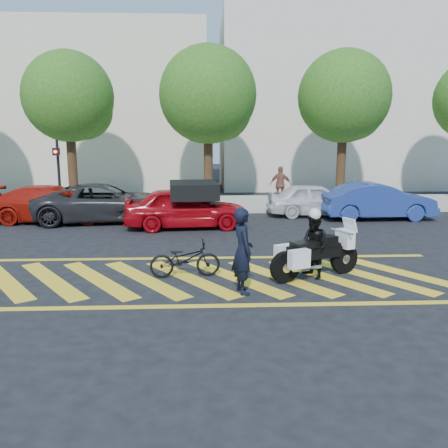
{
  "coord_description": "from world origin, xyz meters",
  "views": [
    {
      "loc": [
        -0.27,
        -11.04,
        3.44
      ],
      "look_at": [
        0.29,
        1.49,
        1.05
      ],
      "focal_mm": 38.0,
      "sensor_mm": 36.0,
      "label": 1
    }
  ],
  "objects_px": {
    "red_convertible": "(185,208)",
    "parked_mid_left": "(104,203)",
    "bicycle": "(185,259)",
    "police_motorcycle": "(315,254)",
    "officer_moto": "(314,246)",
    "officer_bike": "(243,251)",
    "parked_mid_right": "(315,200)",
    "parked_left": "(53,204)",
    "parked_right": "(377,201)"
  },
  "relations": [
    {
      "from": "bicycle",
      "to": "parked_mid_left",
      "type": "distance_m",
      "value": 8.42
    },
    {
      "from": "police_motorcycle",
      "to": "parked_mid_right",
      "type": "height_order",
      "value": "parked_mid_right"
    },
    {
      "from": "parked_mid_right",
      "to": "parked_right",
      "type": "bearing_deg",
      "value": -109.64
    },
    {
      "from": "parked_mid_left",
      "to": "officer_moto",
      "type": "bearing_deg",
      "value": -147.08
    },
    {
      "from": "bicycle",
      "to": "parked_mid_right",
      "type": "xyz_separation_m",
      "value": [
        5.22,
        8.56,
        0.25
      ]
    },
    {
      "from": "officer_moto",
      "to": "parked_mid_left",
      "type": "bearing_deg",
      "value": -164.14
    },
    {
      "from": "police_motorcycle",
      "to": "parked_right",
      "type": "height_order",
      "value": "parked_right"
    },
    {
      "from": "police_motorcycle",
      "to": "parked_mid_left",
      "type": "distance_m",
      "value": 10.28
    },
    {
      "from": "police_motorcycle",
      "to": "parked_right",
      "type": "relative_size",
      "value": 0.52
    },
    {
      "from": "officer_bike",
      "to": "parked_mid_left",
      "type": "bearing_deg",
      "value": 15.76
    },
    {
      "from": "red_convertible",
      "to": "parked_left",
      "type": "relative_size",
      "value": 0.91
    },
    {
      "from": "red_convertible",
      "to": "parked_mid_right",
      "type": "bearing_deg",
      "value": -70.69
    },
    {
      "from": "bicycle",
      "to": "parked_mid_right",
      "type": "distance_m",
      "value": 10.03
    },
    {
      "from": "bicycle",
      "to": "parked_left",
      "type": "bearing_deg",
      "value": 29.9
    },
    {
      "from": "red_convertible",
      "to": "parked_mid_right",
      "type": "relative_size",
      "value": 1.1
    },
    {
      "from": "police_motorcycle",
      "to": "officer_bike",
      "type": "bearing_deg",
      "value": -175.03
    },
    {
      "from": "bicycle",
      "to": "police_motorcycle",
      "type": "bearing_deg",
      "value": -99.67
    },
    {
      "from": "bicycle",
      "to": "red_convertible",
      "type": "height_order",
      "value": "red_convertible"
    },
    {
      "from": "police_motorcycle",
      "to": "red_convertible",
      "type": "distance_m",
      "value": 7.21
    },
    {
      "from": "officer_moto",
      "to": "parked_mid_left",
      "type": "distance_m",
      "value": 10.26
    },
    {
      "from": "red_convertible",
      "to": "parked_left",
      "type": "bearing_deg",
      "value": 69.88
    },
    {
      "from": "red_convertible",
      "to": "parked_right",
      "type": "bearing_deg",
      "value": -83.53
    },
    {
      "from": "bicycle",
      "to": "officer_moto",
      "type": "distance_m",
      "value": 3.13
    },
    {
      "from": "bicycle",
      "to": "officer_moto",
      "type": "xyz_separation_m",
      "value": [
        3.11,
        -0.2,
        0.34
      ]
    },
    {
      "from": "parked_left",
      "to": "red_convertible",
      "type": "bearing_deg",
      "value": -104.53
    },
    {
      "from": "officer_bike",
      "to": "parked_right",
      "type": "xyz_separation_m",
      "value": [
        6.25,
        8.89,
        -0.19
      ]
    },
    {
      "from": "parked_mid_left",
      "to": "parked_mid_right",
      "type": "distance_m",
      "value": 8.74
    },
    {
      "from": "red_convertible",
      "to": "parked_mid_left",
      "type": "height_order",
      "value": "red_convertible"
    },
    {
      "from": "parked_mid_left",
      "to": "parked_right",
      "type": "bearing_deg",
      "value": -97.01
    },
    {
      "from": "bicycle",
      "to": "police_motorcycle",
      "type": "height_order",
      "value": "police_motorcycle"
    },
    {
      "from": "parked_left",
      "to": "parked_mid_left",
      "type": "height_order",
      "value": "parked_mid_left"
    },
    {
      "from": "officer_moto",
      "to": "officer_bike",
      "type": "bearing_deg",
      "value": -84.36
    },
    {
      "from": "police_motorcycle",
      "to": "parked_left",
      "type": "relative_size",
      "value": 0.48
    },
    {
      "from": "parked_left",
      "to": "parked_mid_right",
      "type": "bearing_deg",
      "value": -84.02
    },
    {
      "from": "bicycle",
      "to": "officer_bike",
      "type": "bearing_deg",
      "value": -139.15
    },
    {
      "from": "parked_right",
      "to": "red_convertible",
      "type": "bearing_deg",
      "value": 99.29
    },
    {
      "from": "parked_mid_right",
      "to": "officer_moto",
      "type": "bearing_deg",
      "value": 167.77
    },
    {
      "from": "officer_moto",
      "to": "parked_right",
      "type": "bearing_deg",
      "value": 126.45
    },
    {
      "from": "parked_right",
      "to": "police_motorcycle",
      "type": "bearing_deg",
      "value": 149.12
    },
    {
      "from": "parked_mid_left",
      "to": "bicycle",
      "type": "bearing_deg",
      "value": -162.6
    },
    {
      "from": "parked_left",
      "to": "parked_mid_right",
      "type": "xyz_separation_m",
      "value": [
        10.7,
        0.89,
        -0.02
      ]
    },
    {
      "from": "officer_moto",
      "to": "parked_left",
      "type": "bearing_deg",
      "value": -156.56
    },
    {
      "from": "parked_mid_right",
      "to": "red_convertible",
      "type": "bearing_deg",
      "value": 115.04
    },
    {
      "from": "police_motorcycle",
      "to": "parked_mid_left",
      "type": "height_order",
      "value": "parked_mid_left"
    },
    {
      "from": "officer_bike",
      "to": "bicycle",
      "type": "distance_m",
      "value": 1.86
    },
    {
      "from": "bicycle",
      "to": "red_convertible",
      "type": "xyz_separation_m",
      "value": [
        -0.2,
        6.18,
        0.32
      ]
    },
    {
      "from": "parked_left",
      "to": "parked_mid_left",
      "type": "distance_m",
      "value": 2.0
    },
    {
      "from": "officer_moto",
      "to": "red_convertible",
      "type": "height_order",
      "value": "officer_moto"
    },
    {
      "from": "officer_bike",
      "to": "parked_mid_right",
      "type": "bearing_deg",
      "value": -34.31
    },
    {
      "from": "red_convertible",
      "to": "parked_mid_right",
      "type": "xyz_separation_m",
      "value": [
        5.42,
        2.38,
        -0.07
      ]
    }
  ]
}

